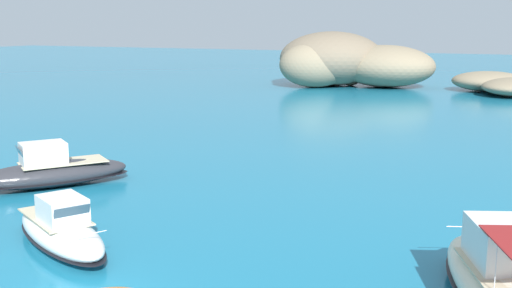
{
  "coord_description": "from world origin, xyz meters",
  "views": [
    {
      "loc": [
        14.5,
        -15.84,
        9.71
      ],
      "look_at": [
        -0.79,
        16.55,
        2.81
      ],
      "focal_mm": 43.91,
      "sensor_mm": 36.0,
      "label": 1
    }
  ],
  "objects_px": {
    "islet_large": "(345,62)",
    "motorboat_white": "(61,230)",
    "motorboat_cream": "(507,285)",
    "motorboat_charcoal": "(51,172)"
  },
  "relations": [
    {
      "from": "motorboat_white",
      "to": "motorboat_charcoal",
      "type": "height_order",
      "value": "motorboat_charcoal"
    },
    {
      "from": "islet_large",
      "to": "motorboat_charcoal",
      "type": "relative_size",
      "value": 3.14
    },
    {
      "from": "motorboat_white",
      "to": "motorboat_cream",
      "type": "distance_m",
      "value": 18.27
    },
    {
      "from": "motorboat_white",
      "to": "motorboat_charcoal",
      "type": "bearing_deg",
      "value": 135.1
    },
    {
      "from": "motorboat_white",
      "to": "motorboat_cream",
      "type": "relative_size",
      "value": 0.76
    },
    {
      "from": "motorboat_cream",
      "to": "motorboat_white",
      "type": "bearing_deg",
      "value": -175.53
    },
    {
      "from": "motorboat_white",
      "to": "motorboat_cream",
      "type": "xyz_separation_m",
      "value": [
        18.21,
        1.43,
        0.24
      ]
    },
    {
      "from": "islet_large",
      "to": "motorboat_white",
      "type": "height_order",
      "value": "islet_large"
    },
    {
      "from": "motorboat_charcoal",
      "to": "motorboat_cream",
      "type": "relative_size",
      "value": 0.85
    },
    {
      "from": "islet_large",
      "to": "motorboat_white",
      "type": "relative_size",
      "value": 3.5
    }
  ]
}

